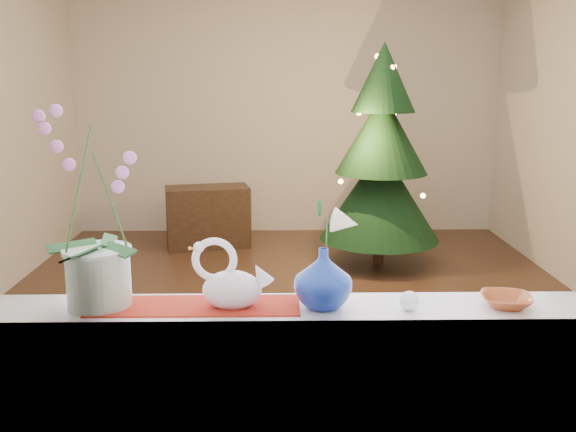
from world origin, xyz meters
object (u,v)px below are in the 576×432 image
blue_vase (323,274)px  xmas_tree (381,156)px  orchid_pot (94,209)px  amber_dish (506,302)px  swan (232,275)px  side_table (208,217)px  paperweight (409,301)px

blue_vase → xmas_tree: size_ratio=0.12×
orchid_pot → xmas_tree: bearing=67.1°
amber_dish → blue_vase: bearing=179.1°
blue_vase → amber_dish: 0.62m
orchid_pot → swan: orchid_pot is taller
blue_vase → side_table: bearing=101.2°
orchid_pot → paperweight: orchid_pot is taller
orchid_pot → xmas_tree: xmas_tree is taller
xmas_tree → paperweight: bearing=-97.7°
paperweight → side_table: size_ratio=0.08×
orchid_pot → amber_dish: orchid_pot is taller
blue_vase → orchid_pot: bearing=178.7°
swan → side_table: 4.31m
blue_vase → paperweight: 0.30m
paperweight → amber_dish: bearing=4.8°
orchid_pot → blue_vase: size_ratio=2.86×
amber_dish → xmas_tree: xmas_tree is taller
swan → amber_dish: 0.92m
orchid_pot → blue_vase: 0.77m
swan → paperweight: size_ratio=4.08×
orchid_pot → side_table: orchid_pot is taller
xmas_tree → side_table: size_ratio=2.44×
paperweight → amber_dish: 0.33m
xmas_tree → blue_vase: bearing=-102.1°
orchid_pot → paperweight: 1.07m
orchid_pot → swan: (0.44, -0.02, -0.22)m
orchid_pot → swan: 0.49m
amber_dish → xmas_tree: bearing=87.4°
orchid_pot → amber_dish: (1.36, -0.03, -0.31)m
amber_dish → side_table: size_ratio=0.18×
orchid_pot → xmas_tree: size_ratio=0.34×
orchid_pot → xmas_tree: 3.90m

